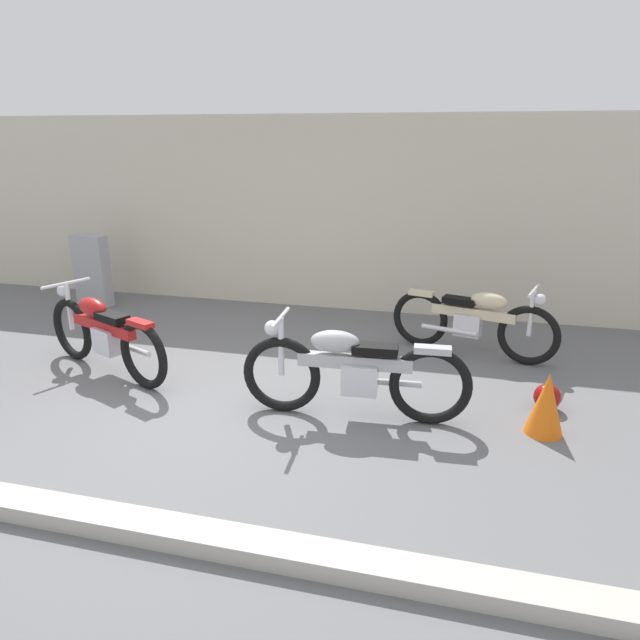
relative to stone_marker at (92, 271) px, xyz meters
name	(u,v)px	position (x,y,z in m)	size (l,w,h in m)	color
ground_plane	(212,414)	(3.17, -2.83, -0.53)	(40.00, 40.00, 0.00)	slate
building_wall	(315,213)	(3.17, 0.90, 0.83)	(18.00, 0.30, 2.71)	beige
curb_strip	(103,520)	(3.17, -4.49, -0.47)	(18.00, 0.24, 0.12)	#B7B2A8
stone_marker	(92,271)	(0.00, 0.00, 0.00)	(0.53, 0.20, 1.05)	#9E9EA3
helmet	(547,397)	(6.15, -1.96, -0.40)	(0.24, 0.24, 0.24)	maroon
traffic_cone	(546,404)	(6.07, -2.45, -0.25)	(0.32, 0.32, 0.55)	orange
motorcycle_red	(104,334)	(1.67, -2.19, -0.09)	(1.88, 0.96, 0.90)	black
motorcycle_silver	(353,371)	(4.42, -2.56, -0.08)	(2.05, 0.57, 0.92)	black
motorcycle_cream	(474,320)	(5.46, -0.70, -0.11)	(1.89, 0.72, 0.87)	black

